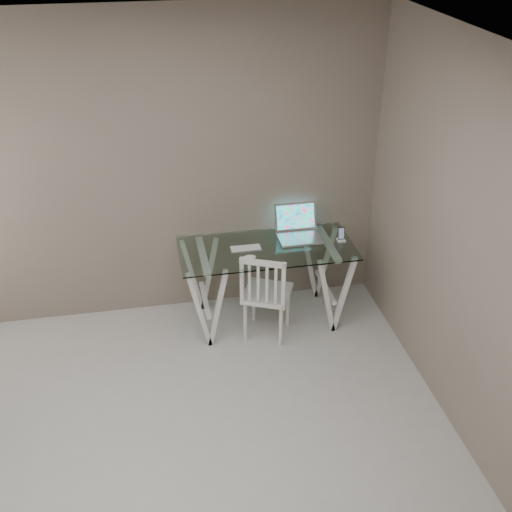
% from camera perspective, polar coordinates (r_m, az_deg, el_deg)
% --- Properties ---
extents(room, '(4.50, 4.52, 2.71)m').
position_cam_1_polar(room, '(3.34, -9.19, -1.42)').
color(room, '#A9A7A2').
rests_on(room, ground).
extents(desk, '(1.50, 0.70, 0.75)m').
position_cam_1_polar(desk, '(5.68, 0.91, -2.44)').
color(desk, silver).
rests_on(desk, ground).
extents(chair, '(0.51, 0.51, 0.84)m').
position_cam_1_polar(chair, '(5.41, 0.84, -3.26)').
color(chair, silver).
rests_on(chair, ground).
extents(laptop, '(0.38, 0.35, 0.26)m').
position_cam_1_polar(laptop, '(5.68, 3.75, 2.42)').
color(laptop, silver).
rests_on(laptop, desk).
extents(keyboard, '(0.27, 0.12, 0.01)m').
position_cam_1_polar(keyboard, '(5.48, -0.92, 0.69)').
color(keyboard, silver).
rests_on(keyboard, desk).
extents(mouse, '(0.11, 0.07, 0.04)m').
position_cam_1_polar(mouse, '(5.32, -0.59, -0.12)').
color(mouse, white).
rests_on(mouse, desk).
extents(phone_dock, '(0.07, 0.07, 0.13)m').
position_cam_1_polar(phone_dock, '(5.64, 7.57, 1.67)').
color(phone_dock, white).
rests_on(phone_dock, desk).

